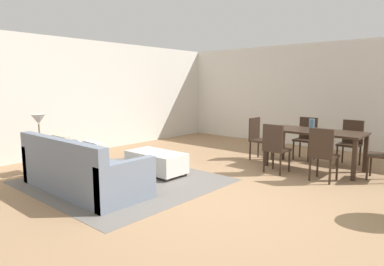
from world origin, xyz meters
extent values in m
plane|color=#9E7A56|center=(0.00, 0.00, 0.00)|extent=(10.80, 10.80, 0.00)
cube|color=silver|center=(0.00, 5.00, 1.35)|extent=(9.00, 0.12, 2.70)
cube|color=silver|center=(-4.50, 0.50, 1.35)|extent=(0.12, 11.00, 2.70)
cube|color=slate|center=(-1.71, -0.30, 0.00)|extent=(3.00, 2.80, 0.01)
cube|color=slate|center=(-1.81, -0.97, 0.21)|extent=(2.27, 0.95, 0.42)
cube|color=slate|center=(-1.81, -1.37, 0.64)|extent=(2.27, 0.16, 0.44)
cube|color=slate|center=(-2.87, -0.97, 0.31)|extent=(0.14, 0.95, 0.62)
cube|color=slate|center=(-0.74, -0.97, 0.31)|extent=(0.14, 0.95, 0.62)
cube|color=beige|center=(-2.25, -1.08, 0.63)|extent=(0.41, 0.14, 0.42)
cube|color=silver|center=(-1.36, -1.08, 0.63)|extent=(0.42, 0.15, 0.42)
cube|color=silver|center=(-1.62, 0.38, 0.24)|extent=(1.12, 0.58, 0.35)
cylinder|color=#332319|center=(-2.13, 0.62, 0.03)|extent=(0.05, 0.05, 0.06)
cylinder|color=#332319|center=(-1.11, 0.62, 0.03)|extent=(0.05, 0.05, 0.06)
cylinder|color=#332319|center=(-2.13, 0.14, 0.03)|extent=(0.05, 0.05, 0.06)
cylinder|color=#332319|center=(-1.11, 0.14, 0.03)|extent=(0.05, 0.05, 0.06)
cube|color=brown|center=(-3.24, -1.00, 0.57)|extent=(0.40, 0.40, 0.03)
cylinder|color=brown|center=(-3.41, -0.83, 0.28)|extent=(0.04, 0.04, 0.55)
cylinder|color=brown|center=(-3.07, -0.83, 0.28)|extent=(0.04, 0.04, 0.55)
cylinder|color=brown|center=(-3.41, -1.17, 0.28)|extent=(0.04, 0.04, 0.55)
cylinder|color=brown|center=(-3.07, -1.17, 0.28)|extent=(0.04, 0.04, 0.55)
cylinder|color=brown|center=(-3.24, -1.00, 0.59)|extent=(0.16, 0.16, 0.02)
cylinder|color=brown|center=(-3.24, -1.00, 0.77)|extent=(0.02, 0.02, 0.32)
cone|color=silver|center=(-3.24, -1.00, 1.02)|extent=(0.26, 0.26, 0.18)
cube|color=#332319|center=(0.42, 2.67, 0.74)|extent=(1.78, 0.85, 0.04)
cube|color=#332319|center=(-0.41, 3.04, 0.36)|extent=(0.07, 0.07, 0.72)
cube|color=#332319|center=(1.25, 3.04, 0.36)|extent=(0.07, 0.07, 0.72)
cube|color=#332319|center=(-0.41, 2.31, 0.36)|extent=(0.07, 0.07, 0.72)
cube|color=#332319|center=(1.25, 2.31, 0.36)|extent=(0.07, 0.07, 0.72)
cube|color=#332319|center=(-0.01, 1.96, 0.43)|extent=(0.41, 0.41, 0.04)
cube|color=#332319|center=(-0.01, 1.78, 0.69)|extent=(0.40, 0.05, 0.47)
cylinder|color=#332319|center=(-0.17, 2.14, 0.21)|extent=(0.04, 0.04, 0.41)
cylinder|color=#332319|center=(0.17, 2.13, 0.21)|extent=(0.04, 0.04, 0.41)
cylinder|color=#332319|center=(-0.18, 1.80, 0.21)|extent=(0.04, 0.04, 0.41)
cylinder|color=#332319|center=(0.16, 1.79, 0.21)|extent=(0.04, 0.04, 0.41)
cube|color=#332319|center=(0.86, 1.99, 0.43)|extent=(0.41, 0.41, 0.04)
cube|color=#332319|center=(0.85, 1.81, 0.69)|extent=(0.40, 0.05, 0.47)
cylinder|color=#332319|center=(0.69, 2.16, 0.21)|extent=(0.04, 0.04, 0.41)
cylinder|color=#332319|center=(1.03, 2.15, 0.21)|extent=(0.04, 0.04, 0.41)
cylinder|color=#332319|center=(0.68, 1.82, 0.21)|extent=(0.04, 0.04, 0.41)
cylinder|color=#332319|center=(1.02, 1.81, 0.21)|extent=(0.04, 0.04, 0.41)
cube|color=#332319|center=(-0.06, 3.36, 0.43)|extent=(0.41, 0.41, 0.04)
cube|color=#332319|center=(-0.05, 3.54, 0.69)|extent=(0.40, 0.05, 0.47)
cylinder|color=#332319|center=(0.11, 3.18, 0.21)|extent=(0.04, 0.04, 0.41)
cylinder|color=#332319|center=(-0.23, 3.19, 0.21)|extent=(0.04, 0.04, 0.41)
cylinder|color=#332319|center=(0.12, 3.52, 0.21)|extent=(0.04, 0.04, 0.41)
cylinder|color=#332319|center=(-0.22, 3.53, 0.21)|extent=(0.04, 0.04, 0.41)
cube|color=#332319|center=(0.86, 3.39, 0.43)|extent=(0.41, 0.41, 0.04)
cube|color=#332319|center=(0.86, 3.57, 0.69)|extent=(0.40, 0.05, 0.47)
cylinder|color=#332319|center=(1.02, 3.22, 0.21)|extent=(0.04, 0.04, 0.41)
cylinder|color=#332319|center=(0.68, 3.23, 0.21)|extent=(0.04, 0.04, 0.41)
cylinder|color=#332319|center=(1.03, 3.56, 0.21)|extent=(0.04, 0.04, 0.41)
cylinder|color=#332319|center=(0.69, 3.57, 0.21)|extent=(0.04, 0.04, 0.41)
cube|color=#332319|center=(1.58, 2.68, 0.43)|extent=(0.43, 0.43, 0.04)
cylinder|color=#332319|center=(1.42, 2.50, 0.21)|extent=(0.04, 0.04, 0.41)
cylinder|color=#332319|center=(1.40, 2.84, 0.21)|extent=(0.04, 0.04, 0.41)
cube|color=#332319|center=(-0.74, 2.67, 0.43)|extent=(0.41, 0.41, 0.04)
cube|color=#332319|center=(-0.92, 2.68, 0.69)|extent=(0.05, 0.40, 0.47)
cylinder|color=#332319|center=(-0.57, 2.84, 0.21)|extent=(0.04, 0.04, 0.41)
cylinder|color=#332319|center=(-0.57, 2.50, 0.21)|extent=(0.04, 0.04, 0.41)
cylinder|color=#332319|center=(-0.91, 2.85, 0.21)|extent=(0.04, 0.04, 0.41)
cylinder|color=#332319|center=(-0.91, 2.51, 0.21)|extent=(0.04, 0.04, 0.41)
cylinder|color=slate|center=(0.35, 2.68, 0.87)|extent=(0.11, 0.11, 0.22)
camera|label=1|loc=(2.79, -3.69, 1.65)|focal=31.08mm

